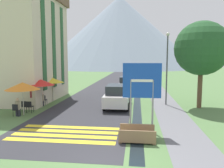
{
  "coord_description": "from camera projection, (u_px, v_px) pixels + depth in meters",
  "views": [
    {
      "loc": [
        1.16,
        -7.53,
        3.86
      ],
      "look_at": [
        -0.86,
        10.0,
        1.84
      ],
      "focal_mm": 35.0,
      "sensor_mm": 36.0,
      "label": 1
    }
  ],
  "objects": [
    {
      "name": "ground_plane",
      "position": [
        128.0,
        90.0,
        27.75
      ],
      "size": [
        160.0,
        160.0,
        0.0
      ],
      "primitive_type": "plane",
      "color": "#517542"
    },
    {
      "name": "road",
      "position": [
        116.0,
        81.0,
        37.9
      ],
      "size": [
        6.4,
        60.0,
        0.01
      ],
      "color": "#2D2D33",
      "rests_on": "ground_plane"
    },
    {
      "name": "footpath",
      "position": [
        151.0,
        82.0,
        37.2
      ],
      "size": [
        2.2,
        60.0,
        0.01
      ],
      "color": "slate",
      "rests_on": "ground_plane"
    },
    {
      "name": "drainage_channel",
      "position": [
        137.0,
        82.0,
        37.48
      ],
      "size": [
        0.6,
        60.0,
        0.0
      ],
      "color": "black",
      "rests_on": "ground_plane"
    },
    {
      "name": "crosswalk_marking",
      "position": [
        66.0,
        133.0,
        11.35
      ],
      "size": [
        5.44,
        2.54,
        0.01
      ],
      "color": "yellow",
      "rests_on": "ground_plane"
    },
    {
      "name": "mountain_distant",
      "position": [
        120.0,
        32.0,
        98.77
      ],
      "size": [
        70.73,
        70.73,
        31.84
      ],
      "color": "gray",
      "rests_on": "ground_plane"
    },
    {
      "name": "hotel_building",
      "position": [
        24.0,
        41.0,
        20.29
      ],
      "size": [
        6.33,
        8.51,
        10.23
      ],
      "color": "beige",
      "rests_on": "ground_plane"
    },
    {
      "name": "road_sign",
      "position": [
        142.0,
        87.0,
        11.37
      ],
      "size": [
        2.0,
        0.11,
        3.65
      ],
      "color": "gray",
      "rests_on": "ground_plane"
    },
    {
      "name": "footbridge",
      "position": [
        137.0,
        136.0,
        10.37
      ],
      "size": [
        1.7,
        1.1,
        0.65
      ],
      "color": "#846647",
      "rests_on": "ground_plane"
    },
    {
      "name": "parked_car_near",
      "position": [
        117.0,
        96.0,
        17.53
      ],
      "size": [
        1.95,
        4.44,
        1.82
      ],
      "color": "silver",
      "rests_on": "ground_plane"
    },
    {
      "name": "parked_car_far",
      "position": [
        126.0,
        84.0,
        25.64
      ],
      "size": [
        1.73,
        4.31,
        1.82
      ],
      "color": "#B2B2B7",
      "rests_on": "ground_plane"
    },
    {
      "name": "cafe_chair_near_left",
      "position": [
        30.0,
        106.0,
        15.67
      ],
      "size": [
        0.4,
        0.4,
        0.85
      ],
      "rotation": [
        0.0,
        0.0,
        -0.12
      ],
      "color": "black",
      "rests_on": "ground_plane"
    },
    {
      "name": "cafe_chair_far_left",
      "position": [
        44.0,
        99.0,
        18.29
      ],
      "size": [
        0.4,
        0.4,
        0.85
      ],
      "rotation": [
        0.0,
        0.0,
        0.43
      ],
      "color": "black",
      "rests_on": "ground_plane"
    },
    {
      "name": "cafe_chair_nearest",
      "position": [
        16.0,
        109.0,
        14.7
      ],
      "size": [
        0.4,
        0.4,
        0.85
      ],
      "rotation": [
        0.0,
        0.0,
        -0.1
      ],
      "color": "black",
      "rests_on": "ground_plane"
    },
    {
      "name": "cafe_chair_far_right",
      "position": [
        44.0,
        98.0,
        18.68
      ],
      "size": [
        0.4,
        0.4,
        0.85
      ],
      "rotation": [
        0.0,
        0.0,
        -0.21
      ],
      "color": "black",
      "rests_on": "ground_plane"
    },
    {
      "name": "cafe_chair_near_right",
      "position": [
        25.0,
        106.0,
        15.75
      ],
      "size": [
        0.4,
        0.4,
        0.85
      ],
      "rotation": [
        0.0,
        0.0,
        0.33
      ],
      "color": "black",
      "rests_on": "ground_plane"
    },
    {
      "name": "cafe_umbrella_front_orange",
      "position": [
        23.0,
        86.0,
        14.91
      ],
      "size": [
        2.31,
        2.31,
        2.28
      ],
      "color": "#B7B2A8",
      "rests_on": "ground_plane"
    },
    {
      "name": "cafe_umbrella_middle_red",
      "position": [
        41.0,
        82.0,
        17.13
      ],
      "size": [
        2.12,
        2.12,
        2.27
      ],
      "color": "#B7B2A8",
      "rests_on": "ground_plane"
    },
    {
      "name": "cafe_umbrella_rear_yellow",
      "position": [
        53.0,
        80.0,
        19.74
      ],
      "size": [
        2.03,
        2.03,
        2.16
      ],
      "color": "#B7B2A8",
      "rests_on": "ground_plane"
    },
    {
      "name": "person_seated_near",
      "position": [
        18.0,
        106.0,
        14.73
      ],
      "size": [
        0.32,
        0.32,
        1.26
      ],
      "color": "#282833",
      "rests_on": "ground_plane"
    },
    {
      "name": "person_standing_terrace",
      "position": [
        32.0,
        96.0,
        16.69
      ],
      "size": [
        0.32,
        0.32,
        1.75
      ],
      "color": "#282833",
      "rests_on": "ground_plane"
    },
    {
      "name": "person_seated_far",
      "position": [
        42.0,
        98.0,
        17.88
      ],
      "size": [
        0.32,
        0.32,
        1.2
      ],
      "color": "#282833",
      "rests_on": "ground_plane"
    },
    {
      "name": "streetlamp",
      "position": [
        167.0,
        63.0,
        18.2
      ],
      "size": [
        0.28,
        0.28,
        6.03
      ],
      "color": "#515156",
      "rests_on": "ground_plane"
    },
    {
      "name": "tree_by_path",
      "position": [
        202.0,
        49.0,
        16.91
      ],
      "size": [
        4.2,
        4.2,
        6.78
      ],
      "color": "brown",
      "rests_on": "ground_plane"
    }
  ]
}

